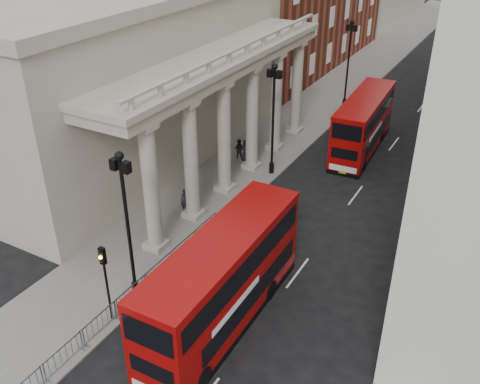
{
  "coord_description": "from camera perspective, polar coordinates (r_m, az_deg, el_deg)",
  "views": [
    {
      "loc": [
        14.8,
        -12.32,
        18.68
      ],
      "look_at": [
        1.24,
        11.88,
        2.96
      ],
      "focal_mm": 40.0,
      "sensor_mm": 36.0,
      "label": 1
    }
  ],
  "objects": [
    {
      "name": "lamp_post_south",
      "position": [
        26.32,
        -11.98,
        -2.71
      ],
      "size": [
        1.05,
        0.44,
        8.32
      ],
      "color": "black",
      "rests_on": "sidewalk_west"
    },
    {
      "name": "lamp_post_north",
      "position": [
        52.55,
        11.51,
        13.78
      ],
      "size": [
        1.05,
        0.44,
        8.32
      ],
      "color": "black",
      "rests_on": "sidewalk_west"
    },
    {
      "name": "traffic_light",
      "position": [
        26.1,
        -14.25,
        -8.17
      ],
      "size": [
        0.28,
        0.33,
        4.3
      ],
      "color": "black",
      "rests_on": "sidewalk_west"
    },
    {
      "name": "crowd_barriers",
      "position": [
        27.66,
        -13.05,
        -12.02
      ],
      "size": [
        0.5,
        18.75,
        1.1
      ],
      "color": "gray",
      "rests_on": "sidewalk_west"
    },
    {
      "name": "portico_building",
      "position": [
        41.47,
        -10.27,
        11.28
      ],
      "size": [
        9.0,
        28.0,
        12.0
      ],
      "primitive_type": "cube",
      "color": "gray",
      "rests_on": "ground"
    },
    {
      "name": "lamp_post_mid",
      "position": [
        38.35,
        3.57,
        8.45
      ],
      "size": [
        1.05,
        0.44,
        8.32
      ],
      "color": "black",
      "rests_on": "sidewalk_west"
    },
    {
      "name": "pedestrian_a",
      "position": [
        35.16,
        -5.89,
        -0.93
      ],
      "size": [
        0.7,
        0.59,
        1.64
      ],
      "primitive_type": "imported",
      "rotation": [
        0.0,
        0.0,
        0.38
      ],
      "color": "black",
      "rests_on": "sidewalk_west"
    },
    {
      "name": "pedestrian_b",
      "position": [
        42.12,
        -0.13,
        4.64
      ],
      "size": [
        0.92,
        0.78,
        1.64
      ],
      "primitive_type": "imported",
      "rotation": [
        0.0,
        0.0,
        3.37
      ],
      "color": "black",
      "rests_on": "sidewalk_west"
    },
    {
      "name": "bus_near",
      "position": [
        25.67,
        -1.84,
        -9.37
      ],
      "size": [
        2.87,
        11.38,
        4.9
      ],
      "rotation": [
        0.0,
        0.0,
        0.01
      ],
      "color": "#910706",
      "rests_on": "ground"
    },
    {
      "name": "sidewalk_west",
      "position": [
        49.54,
        6.02,
        7.3
      ],
      "size": [
        6.0,
        140.0,
        0.12
      ],
      "primitive_type": "cube",
      "color": "slate",
      "rests_on": "ground"
    },
    {
      "name": "bus_far",
      "position": [
        44.34,
        13.01,
        7.19
      ],
      "size": [
        3.15,
        10.62,
        4.53
      ],
      "rotation": [
        0.0,
        0.0,
        0.06
      ],
      "color": "#960706",
      "rests_on": "ground"
    },
    {
      "name": "kerb",
      "position": [
        48.55,
        9.22,
        6.62
      ],
      "size": [
        0.2,
        140.0,
        0.14
      ],
      "primitive_type": "cube",
      "color": "slate",
      "rests_on": "ground"
    },
    {
      "name": "ground",
      "position": [
        26.83,
        -15.5,
        -15.98
      ],
      "size": [
        260.0,
        260.0,
        0.0
      ],
      "primitive_type": "plane",
      "color": "black",
      "rests_on": "ground"
    },
    {
      "name": "pedestrian_c",
      "position": [
        41.75,
        0.61,
        4.48
      ],
      "size": [
        0.93,
        0.69,
        1.74
      ],
      "primitive_type": "imported",
      "rotation": [
        0.0,
        0.0,
        6.46
      ],
      "color": "black",
      "rests_on": "sidewalk_west"
    }
  ]
}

